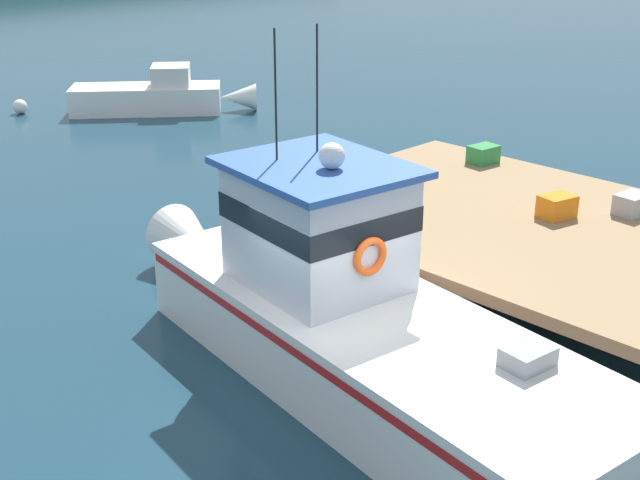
{
  "coord_description": "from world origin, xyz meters",
  "views": [
    {
      "loc": [
        -7.45,
        -7.08,
        6.34
      ],
      "look_at": [
        1.2,
        1.64,
        1.4
      ],
      "focal_mm": 47.34,
      "sensor_mm": 36.0,
      "label": 1
    }
  ],
  "objects": [
    {
      "name": "ground_plane",
      "position": [
        0.0,
        0.0,
        0.0
      ],
      "size": [
        200.0,
        200.0,
        0.0
      ],
      "primitive_type": "plane",
      "color": "#193847"
    },
    {
      "name": "dock",
      "position": [
        4.8,
        0.0,
        1.07
      ],
      "size": [
        6.0,
        9.0,
        1.2
      ],
      "color": "#4C3D2D",
      "rests_on": "ground"
    },
    {
      "name": "main_fishing_boat",
      "position": [
        0.28,
        0.2,
        1.01
      ],
      "size": [
        3.62,
        9.96,
        4.8
      ],
      "color": "silver",
      "rests_on": "ground"
    },
    {
      "name": "crate_single_by_cleat",
      "position": [
        5.25,
        -0.15,
        1.4
      ],
      "size": [
        0.68,
        0.57,
        0.39
      ],
      "primitive_type": "cube",
      "rotation": [
        0.0,
        0.0,
        -0.23
      ],
      "color": "orange",
      "rests_on": "dock"
    },
    {
      "name": "crate_single_far",
      "position": [
        6.33,
        -1.0,
        1.38
      ],
      "size": [
        0.64,
        0.5,
        0.37
      ],
      "primitive_type": "cube",
      "rotation": [
        0.0,
        0.0,
        -0.1
      ],
      "color": "#9E9EA3",
      "rests_on": "dock"
    },
    {
      "name": "crate_stack_near_edge",
      "position": [
        7.09,
        2.68,
        1.39
      ],
      "size": [
        0.65,
        0.51,
        0.37
      ],
      "primitive_type": "cube",
      "rotation": [
        0.0,
        0.0,
        -0.13
      ],
      "color": "#2D8442",
      "rests_on": "dock"
    },
    {
      "name": "bait_bucket",
      "position": [
        4.91,
        3.5,
        1.37
      ],
      "size": [
        0.32,
        0.32,
        0.34
      ],
      "primitive_type": "cylinder",
      "color": "#E04C19",
      "rests_on": "dock"
    },
    {
      "name": "moored_boat_near_channel",
      "position": [
        7.82,
        15.66,
        0.52
      ],
      "size": [
        5.29,
        4.66,
        1.5
      ],
      "color": "white",
      "rests_on": "ground"
    },
    {
      "name": "mooring_buoy_outer",
      "position": [
        4.5,
        18.64,
        0.23
      ],
      "size": [
        0.45,
        0.45,
        0.45
      ],
      "primitive_type": "sphere",
      "color": "silver",
      "rests_on": "ground"
    }
  ]
}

